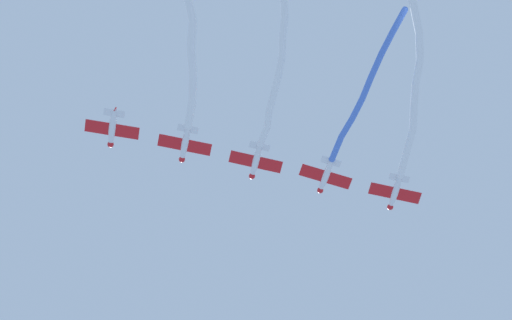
# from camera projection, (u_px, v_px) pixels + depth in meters

# --- Properties ---
(airplane_lead) EXTENTS (5.62, 5.52, 1.62)m
(airplane_lead) POSITION_uv_depth(u_px,v_px,m) (395.00, 192.00, 93.23)
(airplane_lead) COLOR white
(smoke_trail_lead) EXTENTS (14.15, 26.32, 1.95)m
(smoke_trail_lead) POSITION_uv_depth(u_px,v_px,m) (411.00, 60.00, 86.86)
(smoke_trail_lead) COLOR white
(airplane_left_wing) EXTENTS (5.33, 5.79, 1.62)m
(airplane_left_wing) POSITION_uv_depth(u_px,v_px,m) (326.00, 176.00, 92.78)
(airplane_left_wing) COLOR white
(smoke_trail_left_wing) EXTENTS (16.57, 11.96, 1.52)m
(smoke_trail_left_wing) POSITION_uv_depth(u_px,v_px,m) (367.00, 87.00, 88.97)
(smoke_trail_left_wing) COLOR #4C75DB
(airplane_right_wing) EXTENTS (5.59, 5.56, 1.62)m
(airplane_right_wing) POSITION_uv_depth(u_px,v_px,m) (256.00, 161.00, 91.76)
(airplane_right_wing) COLOR white
(smoke_trail_right_wing) EXTENTS (12.09, 14.23, 1.46)m
(smoke_trail_right_wing) POSITION_uv_depth(u_px,v_px,m) (276.00, 74.00, 87.70)
(smoke_trail_right_wing) COLOR white
(airplane_slot) EXTENTS (5.66, 5.48, 1.62)m
(airplane_slot) POSITION_uv_depth(u_px,v_px,m) (185.00, 144.00, 91.30)
(airplane_slot) COLOR white
(smoke_trail_slot) EXTENTS (13.78, 25.95, 2.07)m
(smoke_trail_slot) POSITION_uv_depth(u_px,v_px,m) (185.00, 7.00, 85.42)
(smoke_trail_slot) COLOR white
(airplane_trail) EXTENTS (5.79, 5.33, 1.62)m
(airplane_trail) POSITION_uv_depth(u_px,v_px,m) (112.00, 129.00, 90.28)
(airplane_trail) COLOR white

